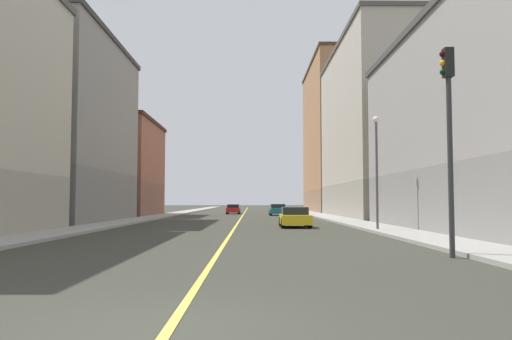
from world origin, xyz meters
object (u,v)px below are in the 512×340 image
Objects in this scene: traffic_light_left_near at (449,122)px; building_left_near at (498,126)px; building_left_mid at (381,131)px; car_yellow at (295,218)px; building_left_far at (341,138)px; car_red at (233,209)px; car_teal at (278,210)px; street_lamp_left_near at (377,159)px; building_right_midblock at (56,129)px; building_right_distant at (114,168)px.

building_left_near is at bearing 58.69° from traffic_light_left_near.
building_left_mid is at bearing 90.00° from building_left_near.
building_left_near is 5.59× the size of car_yellow.
building_left_mid is at bearing -90.00° from building_left_far.
building_left_far is 5.20× the size of car_red.
building_left_far is 47.39m from car_yellow.
car_teal is at bearing 89.48° from car_yellow.
building_left_near is 14.93m from traffic_light_left_near.
street_lamp_left_near is (-6.69, -24.92, -5.11)m from building_left_mid.
building_left_mid is 6.12× the size of car_yellow.
building_right_midblock is at bearing -117.12° from car_red.
building_left_far is 50.44m from street_lamp_left_near.
car_teal is 1.04× the size of car_yellow.
building_left_far reaches higher than street_lamp_left_near.
building_left_mid is 26.30m from street_lamp_left_near.
traffic_light_left_near is 52.81m from car_red.
building_left_far is at bearing 33.14° from car_red.
building_left_near is at bearing -90.00° from building_left_far.
car_yellow is (18.70, -8.02, -6.88)m from building_right_midblock.
building_right_midblock reaches higher than building_left_near.
traffic_light_left_near is 1.53× the size of car_teal.
traffic_light_left_near reaches higher than car_yellow.
building_right_distant is at bearing 116.97° from traffic_light_left_near.
building_left_mid reaches higher than street_lamp_left_near.
building_left_near reaches higher than building_right_distant.
building_left_mid reaches higher than car_teal.
car_red is 1.06× the size of car_teal.
building_right_distant is at bearing -146.38° from car_red.
building_right_distant is 19.62m from car_teal.
car_red is 34.65m from car_yellow.
street_lamp_left_near is at bearing -82.80° from car_teal.
traffic_light_left_near is 45.02m from car_teal.
street_lamp_left_near is 1.51× the size of car_teal.
building_right_midblock is (-29.63, -12.28, -1.64)m from building_left_mid.
building_left_near is 3.52× the size of traffic_light_left_near.
car_red is at bearing 112.37° from building_left_near.
building_left_near reaches higher than car_yellow.
building_right_distant reaches higher than car_red.
building_left_mid reaches higher than traffic_light_left_near.
traffic_light_left_near is at bearing -101.45° from building_left_mid.
building_right_distant reaches higher than car_teal.
building_left_near is 0.91× the size of building_left_mid.
building_left_mid is (0.00, 25.39, 3.29)m from building_left_near.
traffic_light_left_near is 18.38m from car_yellow.
building_left_near is 1.28× the size of building_right_midblock.
building_left_near is 42.46m from building_right_distant.
traffic_light_left_near is at bearing -80.74° from car_red.
car_teal reaches higher than car_red.
building_left_mid is 15.22m from car_teal.
building_left_mid is 32.12m from building_right_midblock.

